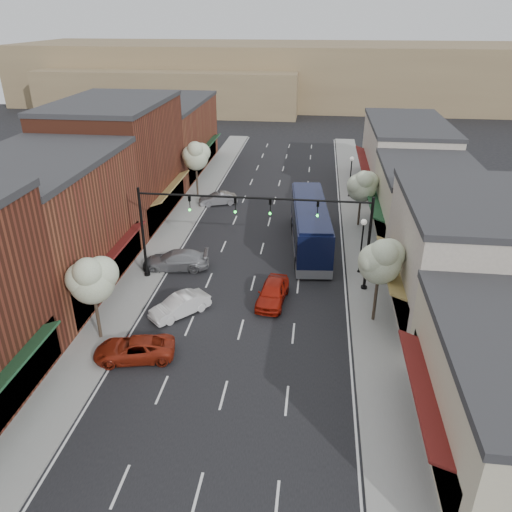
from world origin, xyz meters
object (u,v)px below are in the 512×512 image
(tree_left_far, at_px, (196,155))
(parked_car_b, at_px, (180,306))
(signal_mast_left, at_px, (174,221))
(tree_right_far, at_px, (362,185))
(coach_bus, at_px, (310,225))
(tree_right_near, at_px, (381,260))
(parked_car_e, at_px, (218,199))
(parked_car_c, at_px, (176,260))
(parked_car_a, at_px, (134,349))
(lamp_post_far, at_px, (351,170))
(lamp_post_near, at_px, (362,237))
(signal_mast_right, at_px, (335,229))
(red_hatchback, at_px, (273,292))
(tree_left_near, at_px, (92,278))

(tree_left_far, height_order, parked_car_b, tree_left_far)
(signal_mast_left, height_order, tree_right_far, signal_mast_left)
(coach_bus, bearing_deg, tree_right_far, 43.18)
(tree_right_near, bearing_deg, parked_car_e, 124.96)
(coach_bus, xyz_separation_m, parked_car_c, (-10.09, -5.35, -1.23))
(parked_car_a, bearing_deg, lamp_post_far, 143.42)
(tree_right_far, distance_m, tree_left_far, 17.66)
(tree_left_far, bearing_deg, parked_car_e, -36.68)
(tree_right_near, xyz_separation_m, lamp_post_near, (-0.55, 6.56, -1.45))
(tree_left_far, xyz_separation_m, parked_car_e, (2.54, -1.89, -3.97))
(parked_car_c, bearing_deg, coach_bus, 110.21)
(tree_left_far, bearing_deg, parked_car_a, -84.47)
(tree_right_near, distance_m, tree_right_far, 16.01)
(signal_mast_left, xyz_separation_m, tree_right_near, (13.97, -4.05, -0.17))
(signal_mast_right, distance_m, lamp_post_near, 3.69)
(signal_mast_right, relative_size, lamp_post_near, 1.85)
(signal_mast_right, bearing_deg, tree_right_near, -56.09)
(lamp_post_near, height_order, parked_car_a, lamp_post_near)
(tree_right_near, xyz_separation_m, red_hatchback, (-6.68, 1.62, -3.70))
(red_hatchback, bearing_deg, tree_left_far, 122.22)
(tree_left_far, bearing_deg, tree_left_near, -90.00)
(signal_mast_right, bearing_deg, parked_car_c, 172.43)
(tree_left_near, xyz_separation_m, red_hatchback, (9.92, 5.62, -3.47))
(red_hatchback, xyz_separation_m, parked_car_b, (-5.86, -2.32, -0.08))
(tree_right_far, bearing_deg, red_hatchback, -114.93)
(signal_mast_right, xyz_separation_m, parked_car_a, (-11.21, -9.56, -3.99))
(signal_mast_right, relative_size, parked_car_b, 2.01)
(red_hatchback, relative_size, parked_car_a, 0.97)
(tree_left_near, bearing_deg, tree_right_near, 13.55)
(tree_right_near, distance_m, parked_car_c, 16.03)
(red_hatchback, xyz_separation_m, parked_car_c, (-7.86, 4.01, -0.02))
(tree_left_near, distance_m, coach_bus, 19.41)
(tree_right_near, relative_size, parked_car_b, 1.45)
(tree_left_near, bearing_deg, signal_mast_right, 30.14)
(signal_mast_right, bearing_deg, coach_bus, 104.08)
(signal_mast_left, relative_size, parked_car_b, 2.01)
(parked_car_a, height_order, parked_car_e, parked_car_a)
(tree_right_near, bearing_deg, lamp_post_near, 94.77)
(lamp_post_far, bearing_deg, tree_left_far, -172.70)
(coach_bus, bearing_deg, tree_left_near, -134.29)
(tree_right_near, bearing_deg, tree_left_far, 127.04)
(tree_left_near, bearing_deg, tree_right_far, 50.31)
(tree_left_far, height_order, lamp_post_near, tree_left_far)
(tree_left_far, relative_size, red_hatchback, 1.39)
(tree_left_near, bearing_deg, signal_mast_left, 71.90)
(tree_left_near, distance_m, parked_car_e, 24.50)
(lamp_post_far, height_order, coach_bus, lamp_post_far)
(tree_right_near, bearing_deg, signal_mast_left, 163.81)
(signal_mast_left, distance_m, parked_car_c, 4.23)
(tree_left_far, xyz_separation_m, parked_car_a, (2.67, -27.51, -3.97))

